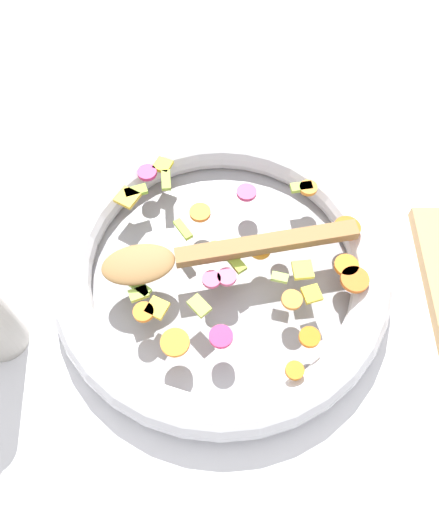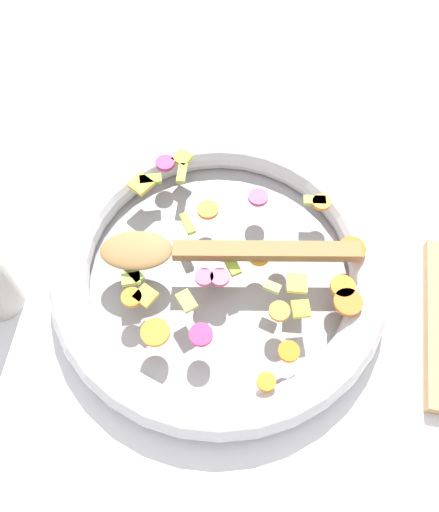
# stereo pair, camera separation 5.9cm
# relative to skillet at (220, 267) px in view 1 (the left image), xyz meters

# --- Properties ---
(ground_plane) EXTENTS (4.00, 4.00, 0.00)m
(ground_plane) POSITION_rel_skillet_xyz_m (0.00, 0.00, -0.02)
(ground_plane) COLOR silver
(skillet) EXTENTS (0.44, 0.44, 0.05)m
(skillet) POSITION_rel_skillet_xyz_m (0.00, 0.00, 0.00)
(skillet) COLOR gray
(skillet) RESTS_ON ground_plane
(chopped_vegetables) EXTENTS (0.32, 0.33, 0.01)m
(chopped_vegetables) POSITION_rel_skillet_xyz_m (0.00, 0.02, 0.03)
(chopped_vegetables) COLOR orange
(chopped_vegetables) RESTS_ON skillet
(wooden_spoon) EXTENTS (0.10, 0.32, 0.01)m
(wooden_spoon) POSITION_rel_skillet_xyz_m (0.00, -0.02, 0.04)
(wooden_spoon) COLOR olive
(wooden_spoon) RESTS_ON chopped_vegetables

